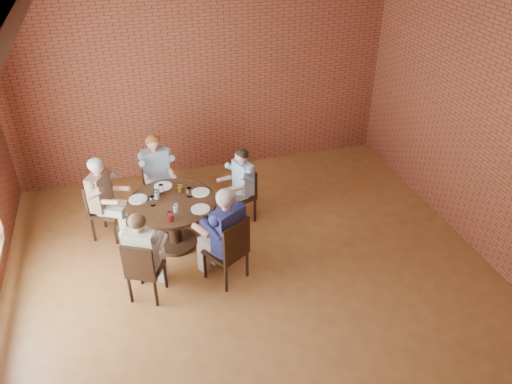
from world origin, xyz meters
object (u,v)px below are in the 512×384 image
object	(u,v)px
diner_c	(105,199)
smartphone	(197,212)
diner_d	(144,256)
dining_table	(173,214)
diner_b	(158,175)
chair_b	(157,181)
chair_e	(230,249)
diner_a	(240,186)
chair_d	(143,269)
chair_c	(101,207)
diner_e	(225,235)
chair_a	(244,192)

from	to	relation	value
diner_c	smartphone	size ratio (longest dim) A/B	9.79
diner_c	diner_d	world-z (taller)	diner_c
dining_table	diner_b	world-z (taller)	diner_b
chair_b	chair_e	distance (m)	2.12
dining_table	diner_a	size ratio (longest dim) A/B	1.02
chair_d	chair_e	distance (m)	1.12
diner_b	diner_d	size ratio (longest dim) A/B	1.03
chair_c	chair_b	bearing A→B (deg)	-31.83
chair_b	chair_d	bearing A→B (deg)	-107.25
diner_a	chair_e	size ratio (longest dim) A/B	1.26
diner_b	chair_c	world-z (taller)	diner_b
chair_b	chair_d	size ratio (longest dim) A/B	1.02
chair_d	smartphone	distance (m)	1.08
chair_b	diner_d	bearing A→B (deg)	-106.65
diner_c	diner_e	world-z (taller)	diner_e
diner_a	diner_d	bearing A→B (deg)	-67.85
chair_a	diner_e	distance (m)	1.40
chair_c	smartphone	xyz separation A→B (m)	(1.27, -0.87, 0.25)
chair_a	diner_b	xyz separation A→B (m)	(-1.24, 0.59, 0.17)
chair_a	smartphone	size ratio (longest dim) A/B	6.62
diner_c	diner_a	bearing A→B (deg)	-66.24
diner_d	chair_b	bearing A→B (deg)	-73.83
chair_c	diner_d	size ratio (longest dim) A/B	0.72
chair_c	diner_c	bearing A→B (deg)	-90.00
chair_d	diner_e	distance (m)	1.10
diner_a	chair_b	bearing A→B (deg)	-137.82
diner_d	smartphone	xyz separation A→B (m)	(0.78, 0.60, 0.12)
diner_c	dining_table	bearing A→B (deg)	-90.00
dining_table	chair_c	bearing A→B (deg)	151.99
chair_a	diner_a	size ratio (longest dim) A/B	0.72
dining_table	diner_e	world-z (taller)	diner_e
diner_a	diner_d	size ratio (longest dim) A/B	0.96
diner_c	chair_a	bearing A→B (deg)	-65.51
diner_e	dining_table	bearing A→B (deg)	-90.00
chair_d	chair_e	size ratio (longest dim) A/B	0.93
diner_a	diner_d	xyz separation A→B (m)	(-1.56, -1.28, 0.02)
diner_d	chair_e	bearing A→B (deg)	-154.28
diner_e	smartphone	distance (m)	0.60
chair_d	diner_d	size ratio (longest dim) A/B	0.71
diner_b	chair_c	size ratio (longest dim) A/B	1.42
chair_a	chair_d	bearing A→B (deg)	-67.73
dining_table	chair_e	size ratio (longest dim) A/B	1.29
diner_b	chair_d	world-z (taller)	diner_b
chair_b	diner_c	distance (m)	0.98
diner_a	diner_c	bearing A→B (deg)	-111.60
chair_a	chair_e	world-z (taller)	chair_e
dining_table	diner_b	bearing A→B (deg)	95.82
dining_table	chair_b	world-z (taller)	chair_b
dining_table	diner_e	distance (m)	1.06
chair_a	diner_d	world-z (taller)	diner_d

